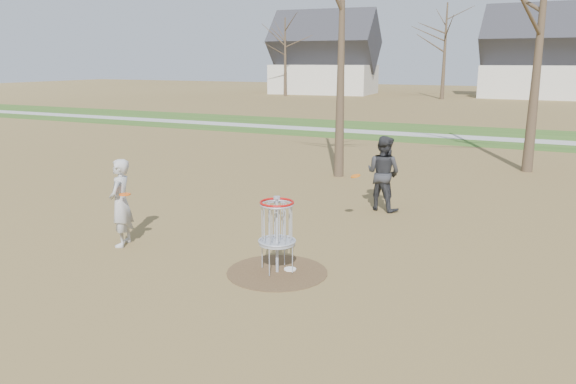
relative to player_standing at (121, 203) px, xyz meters
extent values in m
plane|color=brown|center=(3.51, -0.01, -0.89)|extent=(160.00, 160.00, 0.00)
cube|color=#2D5119|center=(3.51, 20.99, -0.88)|extent=(160.00, 8.00, 0.01)
cube|color=#9E9E99|center=(3.51, 19.99, -0.87)|extent=(160.00, 1.50, 0.01)
cylinder|color=#47331E|center=(3.51, -0.01, -0.88)|extent=(1.80, 1.80, 0.01)
imported|color=#B0B0B0|center=(0.00, 0.00, 0.00)|extent=(0.63, 0.76, 1.78)
imported|color=#2B2C30|center=(3.98, 4.99, 0.05)|extent=(1.06, 0.92, 1.87)
cylinder|color=white|center=(3.67, 0.18, -0.87)|extent=(0.22, 0.22, 0.02)
cylinder|color=orange|center=(3.83, 3.26, 0.29)|extent=(0.23, 0.22, 0.10)
cylinder|color=#EE550C|center=(0.26, -0.16, 0.24)|extent=(0.22, 0.22, 0.02)
cylinder|color=#9EA3AD|center=(3.51, -0.01, -0.21)|extent=(0.05, 0.05, 1.35)
cylinder|color=#9EA3AD|center=(3.51, -0.01, -0.34)|extent=(0.64, 0.64, 0.04)
torus|color=#9EA3AD|center=(3.51, -0.01, 0.36)|extent=(0.60, 0.60, 0.04)
torus|color=#AF0D0B|center=(3.51, -0.01, 0.40)|extent=(0.60, 0.60, 0.04)
cone|color=#382B1E|center=(1.51, 8.49, 2.86)|extent=(0.32, 0.32, 7.50)
cone|color=#382B1E|center=(7.01, 11.99, 3.36)|extent=(0.36, 0.36, 8.50)
cone|color=#382B1E|center=(-18.49, 45.99, 3.11)|extent=(0.36, 0.36, 8.00)
cone|color=#382B1E|center=(-2.49, 47.99, 3.61)|extent=(0.40, 0.40, 9.00)
cube|color=silver|center=(-16.49, 51.99, 0.71)|extent=(11.46, 7.75, 3.20)
pyramid|color=#2D2D33|center=(-16.49, 51.99, 4.09)|extent=(12.01, 7.79, 3.55)
cube|color=silver|center=(5.51, 53.99, 0.71)|extent=(10.24, 7.34, 3.20)
pyramid|color=#2D2D33|center=(5.51, 53.99, 4.09)|extent=(10.74, 7.36, 3.55)
camera|label=1|loc=(7.72, -8.40, 2.78)|focal=35.00mm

